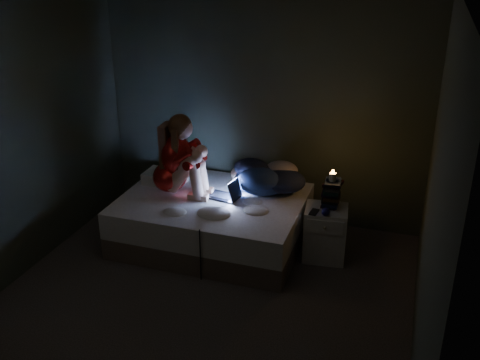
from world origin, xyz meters
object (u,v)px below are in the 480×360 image
at_px(nightstand, 325,233).
at_px(candle, 332,179).
at_px(laptop, 223,188).
at_px(woman, 169,154).
at_px(phone, 313,211).
at_px(bed, 213,220).

distance_m(nightstand, candle, 0.57).
distance_m(laptop, nightstand, 1.13).
xyz_separation_m(laptop, nightstand, (1.07, 0.01, -0.35)).
bearing_deg(candle, woman, -175.25).
xyz_separation_m(laptop, phone, (0.96, -0.10, -0.07)).
relative_size(nightstand, candle, 6.84).
height_order(woman, phone, woman).
distance_m(bed, laptop, 0.38).
relative_size(laptop, phone, 2.27).
distance_m(woman, candle, 1.67).
bearing_deg(bed, laptop, 23.95).
bearing_deg(candle, bed, -174.28).
height_order(bed, candle, candle).
relative_size(woman, nightstand, 1.60).
xyz_separation_m(bed, nightstand, (1.18, 0.06, 0.02)).
bearing_deg(phone, bed, -170.76).
bearing_deg(nightstand, bed, 175.84).
xyz_separation_m(laptop, candle, (1.10, 0.07, 0.22)).
bearing_deg(candle, nightstand, -110.68).
relative_size(bed, laptop, 5.85).
height_order(candle, phone, candle).
xyz_separation_m(bed, woman, (-0.46, -0.02, 0.69)).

